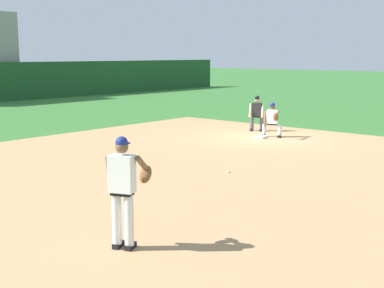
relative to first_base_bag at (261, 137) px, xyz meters
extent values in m
plane|color=#336B2D|center=(0.00, 0.00, -0.04)|extent=(160.00, 160.00, 0.00)
cube|color=tan|center=(-5.63, -2.38, -0.04)|extent=(18.00, 18.00, 0.01)
cube|color=white|center=(0.00, 0.00, 0.00)|extent=(0.38, 0.38, 0.09)
sphere|color=white|center=(-5.60, -2.65, -0.01)|extent=(0.07, 0.07, 0.07)
cube|color=black|center=(-11.27, -4.64, 0.00)|extent=(0.28, 0.20, 0.09)
cylinder|color=white|center=(-11.31, -4.66, 0.46)|extent=(0.15, 0.15, 0.84)
cube|color=black|center=(-11.18, -4.84, 0.00)|extent=(0.28, 0.20, 0.09)
cylinder|color=white|center=(-11.22, -4.86, 0.46)|extent=(0.15, 0.15, 0.84)
cube|color=black|center=(-11.26, -4.76, 0.90)|extent=(0.32, 0.39, 0.06)
cube|color=white|center=(-11.26, -4.76, 1.22)|extent=(0.38, 0.46, 0.60)
sphere|color=brown|center=(-11.24, -4.75, 1.65)|extent=(0.21, 0.21, 0.21)
sphere|color=navy|center=(-11.24, -4.75, 1.72)|extent=(0.20, 0.20, 0.20)
cube|color=navy|center=(-11.16, -4.72, 1.69)|extent=(0.17, 0.20, 0.02)
cylinder|color=brown|center=(-11.29, -4.50, 1.19)|extent=(0.21, 0.16, 0.59)
cylinder|color=brown|center=(-10.89, -4.87, 1.31)|extent=(0.52, 0.29, 0.41)
ellipsoid|color=brown|center=(-10.81, -4.84, 1.14)|extent=(0.35, 0.30, 0.34)
cube|color=black|center=(0.58, -0.45, 0.00)|extent=(0.28, 0.20, 0.09)
cylinder|color=white|center=(0.62, -0.43, 0.23)|extent=(0.15, 0.15, 0.40)
cube|color=black|center=(0.36, 0.11, 0.00)|extent=(0.28, 0.20, 0.09)
cylinder|color=white|center=(0.40, 0.12, 0.23)|extent=(0.15, 0.15, 0.40)
cube|color=black|center=(0.51, -0.15, 0.46)|extent=(0.31, 0.39, 0.06)
cube|color=white|center=(0.51, -0.15, 0.73)|extent=(0.37, 0.46, 0.52)
sphere|color=brown|center=(0.49, -0.16, 1.12)|extent=(0.21, 0.21, 0.21)
sphere|color=navy|center=(0.49, -0.16, 1.20)|extent=(0.20, 0.20, 0.20)
cube|color=navy|center=(0.40, -0.19, 1.17)|extent=(0.16, 0.20, 0.02)
cylinder|color=brown|center=(0.21, -0.54, 0.88)|extent=(0.58, 0.30, 0.24)
cylinder|color=brown|center=(0.32, 0.04, 0.67)|extent=(0.25, 0.17, 0.58)
ellipsoid|color=brown|center=(0.01, -0.62, 0.80)|extent=(0.28, 0.27, 0.35)
cube|color=black|center=(1.53, 1.00, 0.00)|extent=(0.28, 0.21, 0.09)
cylinder|color=#515154|center=(1.57, 1.02, 0.28)|extent=(0.15, 0.15, 0.50)
cube|color=black|center=(1.36, 1.37, 0.00)|extent=(0.28, 0.21, 0.09)
cylinder|color=#515154|center=(1.40, 1.38, 0.28)|extent=(0.15, 0.15, 0.50)
cube|color=black|center=(1.49, 1.20, 0.55)|extent=(0.33, 0.39, 0.06)
cube|color=#232326|center=(1.49, 1.20, 0.85)|extent=(0.39, 0.46, 0.54)
sphere|color=#DBB28E|center=(1.47, 1.19, 1.25)|extent=(0.21, 0.21, 0.21)
sphere|color=black|center=(1.47, 1.19, 1.32)|extent=(0.20, 0.20, 0.20)
cube|color=black|center=(1.39, 1.15, 1.29)|extent=(0.17, 0.20, 0.02)
cylinder|color=#DBB28E|center=(1.46, 0.91, 0.81)|extent=(0.33, 0.22, 0.56)
cylinder|color=#DBB28E|center=(1.25, 1.37, 0.81)|extent=(0.33, 0.22, 0.56)
cube|color=maroon|center=(3.28, 23.47, 2.90)|extent=(0.47, 0.20, 0.44)
camera|label=1|loc=(-16.83, -11.03, 3.10)|focal=50.00mm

